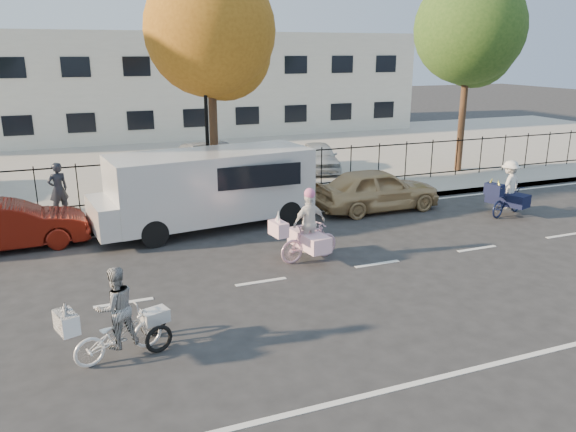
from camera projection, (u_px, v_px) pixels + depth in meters
name	position (u px, v px, depth m)	size (l,w,h in m)	color
ground	(261.00, 282.00, 12.65)	(120.00, 120.00, 0.00)	#333334
road_markings	(261.00, 282.00, 12.65)	(60.00, 9.52, 0.01)	silver
curb	(208.00, 219.00, 17.13)	(60.00, 0.10, 0.15)	#A8A399
sidewalk	(200.00, 210.00, 18.07)	(60.00, 2.20, 0.15)	#A8A399
parking_lot	(157.00, 161.00, 26.01)	(60.00, 15.60, 0.15)	#A8A399
iron_fence	(192.00, 178.00, 18.82)	(58.00, 0.06, 1.50)	black
building	(128.00, 85.00, 34.10)	(34.00, 10.00, 6.00)	silver
lamppost	(206.00, 112.00, 18.01)	(0.36, 0.36, 4.33)	black
street_sign	(135.00, 169.00, 17.66)	(0.85, 0.06, 1.80)	black
zebra_trike	(118.00, 323.00, 9.41)	(1.89, 1.16, 1.62)	white
unicorn_bike	(308.00, 234.00, 13.76)	(1.86, 1.32, 1.85)	#DDA8BD
bull_bike	(508.00, 194.00, 17.57)	(1.94, 1.37, 1.75)	#111838
white_van	(208.00, 186.00, 16.24)	(6.51, 2.81, 2.23)	silver
red_sedan	(10.00, 225.00, 14.60)	(1.35, 3.87, 1.28)	#5C120A
gold_sedan	(377.00, 189.00, 18.14)	(1.64, 4.09, 1.39)	tan
pedestrian	(58.00, 189.00, 16.98)	(0.60, 0.39, 1.65)	black
lot_car_c	(212.00, 163.00, 21.42)	(1.52, 4.35, 1.43)	#4D5155
lot_car_d	(319.00, 157.00, 23.52)	(1.37, 3.41, 1.16)	#B9BDC1
tree_mid	(214.00, 37.00, 18.05)	(4.22, 4.22, 7.73)	#442D1D
tree_east	(471.00, 34.00, 22.33)	(4.38, 4.38, 8.03)	#442D1D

